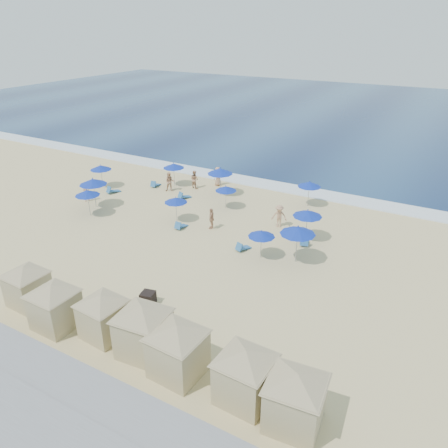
{
  "coord_description": "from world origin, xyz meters",
  "views": [
    {
      "loc": [
        16.77,
        -21.61,
        14.66
      ],
      "look_at": [
        2.82,
        3.0,
        1.38
      ],
      "focal_mm": 35.0,
      "sensor_mm": 36.0,
      "label": 1
    }
  ],
  "objects_px": {
    "umbrella_4": "(220,171)",
    "beachgoer_2": "(212,218)",
    "cabana_3": "(143,324)",
    "cabana_5": "(245,369)",
    "cabana_2": "(103,310)",
    "umbrella_0": "(101,167)",
    "umbrella_1": "(87,193)",
    "cabana_6": "(296,393)",
    "beachgoer_3": "(279,216)",
    "beachgoer_5": "(194,179)",
    "umbrella_9": "(308,213)",
    "umbrella_2": "(174,166)",
    "umbrella_10": "(298,230)",
    "trash_bin": "(148,298)",
    "beachgoer_0": "(86,192)",
    "beachgoer_1": "(170,182)",
    "cabana_1": "(54,300)",
    "umbrella_8": "(309,184)",
    "umbrella_6": "(226,188)",
    "umbrella_7": "(262,234)",
    "cabana_0": "(26,281)",
    "umbrella_5": "(176,200)",
    "cabana_4": "(177,343)"
  },
  "relations": [
    {
      "from": "umbrella_4",
      "to": "beachgoer_2",
      "type": "relative_size",
      "value": 1.59
    },
    {
      "from": "cabana_3",
      "to": "cabana_5",
      "type": "relative_size",
      "value": 1.03
    },
    {
      "from": "cabana_2",
      "to": "beachgoer_2",
      "type": "relative_size",
      "value": 2.55
    },
    {
      "from": "umbrella_0",
      "to": "umbrella_1",
      "type": "bearing_deg",
      "value": -55.03
    },
    {
      "from": "cabana_6",
      "to": "beachgoer_3",
      "type": "height_order",
      "value": "cabana_6"
    },
    {
      "from": "beachgoer_5",
      "to": "umbrella_9",
      "type": "bearing_deg",
      "value": 169.29
    },
    {
      "from": "umbrella_2",
      "to": "umbrella_10",
      "type": "bearing_deg",
      "value": -27.43
    },
    {
      "from": "beachgoer_2",
      "to": "beachgoer_5",
      "type": "xyz_separation_m",
      "value": [
        -6.05,
        6.88,
        0.03
      ]
    },
    {
      "from": "umbrella_1",
      "to": "beachgoer_2",
      "type": "bearing_deg",
      "value": 15.83
    },
    {
      "from": "umbrella_4",
      "to": "cabana_3",
      "type": "bearing_deg",
      "value": -69.82
    },
    {
      "from": "trash_bin",
      "to": "beachgoer_0",
      "type": "bearing_deg",
      "value": 133.96
    },
    {
      "from": "cabana_6",
      "to": "beachgoer_0",
      "type": "xyz_separation_m",
      "value": [
        -24.66,
        13.19,
        -0.79
      ]
    },
    {
      "from": "cabana_6",
      "to": "beachgoer_1",
      "type": "bearing_deg",
      "value": 136.27
    },
    {
      "from": "cabana_1",
      "to": "umbrella_8",
      "type": "height_order",
      "value": "cabana_1"
    },
    {
      "from": "cabana_3",
      "to": "umbrella_8",
      "type": "height_order",
      "value": "cabana_3"
    },
    {
      "from": "umbrella_6",
      "to": "umbrella_7",
      "type": "relative_size",
      "value": 1.0
    },
    {
      "from": "umbrella_7",
      "to": "umbrella_0",
      "type": "bearing_deg",
      "value": 165.43
    },
    {
      "from": "umbrella_10",
      "to": "cabana_5",
      "type": "bearing_deg",
      "value": -78.99
    },
    {
      "from": "trash_bin",
      "to": "umbrella_8",
      "type": "height_order",
      "value": "umbrella_8"
    },
    {
      "from": "cabana_0",
      "to": "cabana_1",
      "type": "bearing_deg",
      "value": -12.09
    },
    {
      "from": "umbrella_7",
      "to": "beachgoer_2",
      "type": "relative_size",
      "value": 1.25
    },
    {
      "from": "cabana_1",
      "to": "cabana_2",
      "type": "xyz_separation_m",
      "value": [
        2.71,
        0.68,
        -0.06
      ]
    },
    {
      "from": "umbrella_2",
      "to": "beachgoer_3",
      "type": "height_order",
      "value": "umbrella_2"
    },
    {
      "from": "cabana_1",
      "to": "umbrella_6",
      "type": "relative_size",
      "value": 2.14
    },
    {
      "from": "beachgoer_3",
      "to": "cabana_1",
      "type": "bearing_deg",
      "value": -125.04
    },
    {
      "from": "umbrella_9",
      "to": "umbrella_1",
      "type": "bearing_deg",
      "value": -164.85
    },
    {
      "from": "cabana_2",
      "to": "cabana_5",
      "type": "relative_size",
      "value": 0.93
    },
    {
      "from": "cabana_0",
      "to": "umbrella_8",
      "type": "bearing_deg",
      "value": 67.76
    },
    {
      "from": "cabana_3",
      "to": "umbrella_5",
      "type": "distance_m",
      "value": 15.26
    },
    {
      "from": "umbrella_8",
      "to": "beachgoer_3",
      "type": "height_order",
      "value": "umbrella_8"
    },
    {
      "from": "beachgoer_3",
      "to": "cabana_3",
      "type": "bearing_deg",
      "value": -107.78
    },
    {
      "from": "beachgoer_2",
      "to": "beachgoer_0",
      "type": "bearing_deg",
      "value": -105.21
    },
    {
      "from": "beachgoer_2",
      "to": "cabana_4",
      "type": "bearing_deg",
      "value": 7.23
    },
    {
      "from": "umbrella_2",
      "to": "umbrella_6",
      "type": "relative_size",
      "value": 1.12
    },
    {
      "from": "umbrella_9",
      "to": "beachgoer_3",
      "type": "xyz_separation_m",
      "value": [
        -2.58,
        1.07,
        -1.2
      ]
    },
    {
      "from": "beachgoer_3",
      "to": "cabana_4",
      "type": "bearing_deg",
      "value": -100.25
    },
    {
      "from": "trash_bin",
      "to": "cabana_4",
      "type": "bearing_deg",
      "value": -50.19
    },
    {
      "from": "cabana_4",
      "to": "cabana_5",
      "type": "height_order",
      "value": "cabana_4"
    },
    {
      "from": "umbrella_1",
      "to": "cabana_1",
      "type": "bearing_deg",
      "value": -51.36
    },
    {
      "from": "cabana_4",
      "to": "beachgoer_1",
      "type": "xyz_separation_m",
      "value": [
        -14.15,
        18.84,
        -0.77
      ]
    },
    {
      "from": "umbrella_8",
      "to": "beachgoer_3",
      "type": "distance_m",
      "value": 5.3
    },
    {
      "from": "cabana_0",
      "to": "cabana_2",
      "type": "xyz_separation_m",
      "value": [
        5.66,
        0.05,
        0.02
      ]
    },
    {
      "from": "cabana_1",
      "to": "beachgoer_3",
      "type": "distance_m",
      "value": 17.83
    },
    {
      "from": "cabana_6",
      "to": "cabana_1",
      "type": "bearing_deg",
      "value": -178.53
    },
    {
      "from": "cabana_3",
      "to": "umbrella_9",
      "type": "relative_size",
      "value": 1.94
    },
    {
      "from": "cabana_1",
      "to": "umbrella_5",
      "type": "relative_size",
      "value": 2.12
    },
    {
      "from": "umbrella_8",
      "to": "umbrella_7",
      "type": "bearing_deg",
      "value": -88.12
    },
    {
      "from": "beachgoer_1",
      "to": "umbrella_10",
      "type": "bearing_deg",
      "value": -55.81
    },
    {
      "from": "umbrella_5",
      "to": "umbrella_10",
      "type": "relative_size",
      "value": 0.78
    },
    {
      "from": "umbrella_0",
      "to": "umbrella_4",
      "type": "distance_m",
      "value": 11.51
    }
  ]
}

